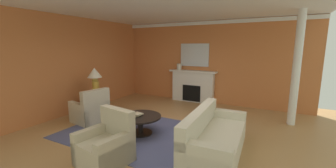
% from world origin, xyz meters
% --- Properties ---
extents(ground_plane, '(8.65, 8.65, 0.00)m').
position_xyz_m(ground_plane, '(0.00, 0.00, 0.00)').
color(ground_plane, tan).
extents(wall_fireplace, '(7.12, 0.12, 3.00)m').
position_xyz_m(wall_fireplace, '(0.00, 3.39, 1.50)').
color(wall_fireplace, '#CC723D').
rests_on(wall_fireplace, ground_plane).
extents(wall_window, '(0.12, 7.26, 3.00)m').
position_xyz_m(wall_window, '(-3.32, 0.30, 1.50)').
color(wall_window, '#CC723D').
rests_on(wall_window, ground_plane).
extents(ceiling_panel, '(7.12, 7.26, 0.06)m').
position_xyz_m(ceiling_panel, '(0.00, 0.30, 3.03)').
color(ceiling_panel, white).
extents(crown_moulding, '(7.12, 0.08, 0.12)m').
position_xyz_m(crown_moulding, '(0.00, 3.31, 2.92)').
color(crown_moulding, white).
extents(area_rug, '(3.69, 2.52, 0.01)m').
position_xyz_m(area_rug, '(-0.44, -0.25, 0.01)').
color(area_rug, '#4C517A').
rests_on(area_rug, ground_plane).
extents(fireplace, '(1.80, 0.35, 1.20)m').
position_xyz_m(fireplace, '(-0.42, 3.18, 0.57)').
color(fireplace, white).
rests_on(fireplace, ground_plane).
extents(mantel_mirror, '(1.11, 0.04, 0.85)m').
position_xyz_m(mantel_mirror, '(-0.42, 3.30, 1.77)').
color(mantel_mirror, silver).
extents(sofa, '(0.99, 2.14, 0.85)m').
position_xyz_m(sofa, '(1.39, -0.36, 0.30)').
color(sofa, beige).
rests_on(sofa, ground_plane).
extents(armchair_near_window, '(0.93, 0.93, 0.95)m').
position_xyz_m(armchair_near_window, '(-2.15, -0.21, 0.31)').
color(armchair_near_window, '#C1B293').
rests_on(armchair_near_window, ground_plane).
extents(armchair_facing_fireplace, '(0.91, 0.91, 0.95)m').
position_xyz_m(armchair_facing_fireplace, '(-0.25, -1.59, 0.31)').
color(armchair_facing_fireplace, '#C1B293').
rests_on(armchair_facing_fireplace, ground_plane).
extents(coffee_table, '(1.00, 1.00, 0.45)m').
position_xyz_m(coffee_table, '(-0.44, -0.25, 0.34)').
color(coffee_table, black).
rests_on(coffee_table, ground_plane).
extents(side_table, '(0.56, 0.56, 0.70)m').
position_xyz_m(side_table, '(-2.56, 0.39, 0.40)').
color(side_table, black).
rests_on(side_table, ground_plane).
extents(table_lamp, '(0.44, 0.44, 0.75)m').
position_xyz_m(table_lamp, '(-2.56, 0.39, 1.22)').
color(table_lamp, '#B28E38').
rests_on(table_lamp, side_table).
extents(vase_on_side_table, '(0.19, 0.19, 0.35)m').
position_xyz_m(vase_on_side_table, '(-2.41, 0.27, 0.87)').
color(vase_on_side_table, '#B7892D').
rests_on(vase_on_side_table, side_table).
extents(vase_mantel_left, '(0.18, 0.18, 0.24)m').
position_xyz_m(vase_mantel_left, '(-0.97, 3.13, 1.32)').
color(vase_mantel_left, beige).
rests_on(vase_mantel_left, fireplace).
extents(book_red_cover, '(0.28, 0.24, 0.03)m').
position_xyz_m(book_red_cover, '(-0.56, -0.30, 0.47)').
color(book_red_cover, tan).
rests_on(book_red_cover, coffee_table).
extents(book_art_folio, '(0.24, 0.23, 0.03)m').
position_xyz_m(book_art_folio, '(-0.48, -0.29, 0.50)').
color(book_art_folio, tan).
rests_on(book_art_folio, coffee_table).
extents(column_white, '(0.20, 0.20, 3.00)m').
position_xyz_m(column_white, '(2.82, 2.17, 1.50)').
color(column_white, white).
rests_on(column_white, ground_plane).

